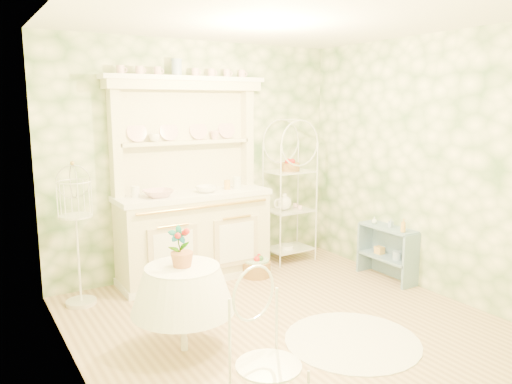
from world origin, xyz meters
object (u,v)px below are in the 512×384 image
bakers_rack (290,192)px  floor_basket (256,266)px  round_table (183,311)px  cafe_chair (269,376)px  birdcage_stand (77,237)px  kitchen_dresser (193,180)px  side_shelf (387,253)px

bakers_rack → floor_basket: size_ratio=4.74×
bakers_rack → round_table: (-2.12, -1.52, -0.55)m
round_table → floor_basket: size_ratio=1.80×
cafe_chair → floor_basket: (1.42, 2.46, -0.26)m
round_table → birdcage_stand: birdcage_stand is taller
kitchen_dresser → bakers_rack: kitchen_dresser is taller
kitchen_dresser → cafe_chair: kitchen_dresser is taller
round_table → cafe_chair: (0.01, -1.25, 0.04)m
kitchen_dresser → cafe_chair: (-0.78, -2.76, -0.76)m
kitchen_dresser → birdcage_stand: 1.38m
side_shelf → floor_basket: 1.51m
kitchen_dresser → floor_basket: bearing=-25.2°
bakers_rack → birdcage_stand: 2.64m
cafe_chair → birdcage_stand: bearing=87.4°
round_table → birdcage_stand: bearing=109.6°
kitchen_dresser → side_shelf: size_ratio=3.20×
bakers_rack → cafe_chair: 3.51m
bakers_rack → cafe_chair: size_ratio=2.33×
kitchen_dresser → bakers_rack: bearing=0.3°
round_table → side_shelf: bearing=7.5°
kitchen_dresser → round_table: (-0.79, -1.51, -0.81)m
cafe_chair → birdcage_stand: size_ratio=0.55×
bakers_rack → cafe_chair: (-2.11, -2.77, -0.51)m
round_table → kitchen_dresser: bearing=62.4°
kitchen_dresser → side_shelf: (1.88, -1.16, -0.84)m
bakers_rack → kitchen_dresser: bearing=178.9°
kitchen_dresser → floor_basket: size_ratio=6.11×
floor_basket → cafe_chair: bearing=-120.0°
cafe_chair → birdcage_stand: birdcage_stand is taller
birdcage_stand → cafe_chair: bearing=-79.0°
round_table → bakers_rack: bearing=35.6°
kitchen_dresser → birdcage_stand: (-1.30, -0.09, -0.45)m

